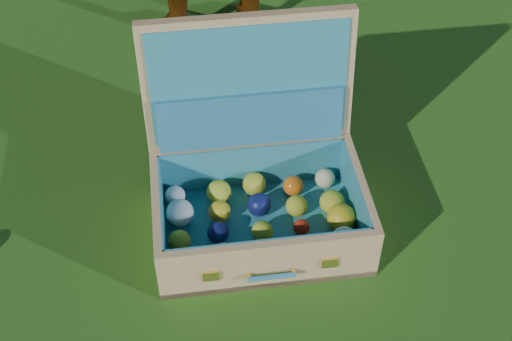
# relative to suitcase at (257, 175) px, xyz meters

# --- Properties ---
(ground) EXTENTS (60.00, 60.00, 0.00)m
(ground) POSITION_rel_suitcase_xyz_m (-0.19, -0.08, -0.16)
(ground) COLOR #215114
(ground) RESTS_ON ground
(suitcase) EXTENTS (0.58, 0.50, 0.56)m
(suitcase) POSITION_rel_suitcase_xyz_m (0.00, 0.00, 0.00)
(suitcase) COLOR tan
(suitcase) RESTS_ON ground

